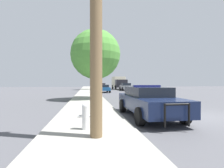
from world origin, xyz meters
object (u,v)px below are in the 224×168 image
(traffic_light, at_px, (99,67))
(tree_sidewalk_near, at_px, (96,54))
(police_car, at_px, (148,101))
(box_truck, at_px, (119,82))
(car_background_midblock, at_px, (103,88))
(car_background_oncoming, at_px, (126,87))
(car_background_distant, at_px, (102,85))
(fire_hydrant, at_px, (85,115))
(tree_sidewalk_far, at_px, (92,70))

(traffic_light, relative_size, tree_sidewalk_near, 0.86)
(tree_sidewalk_near, bearing_deg, police_car, -75.68)
(box_truck, height_order, tree_sidewalk_near, tree_sidewalk_near)
(police_car, height_order, tree_sidewalk_near, tree_sidewalk_near)
(car_background_midblock, height_order, car_background_oncoming, car_background_oncoming)
(police_car, xyz_separation_m, box_truck, (4.45, 32.11, 0.82))
(traffic_light, height_order, car_background_distant, traffic_light)
(fire_hydrant, height_order, tree_sidewalk_near, tree_sidewalk_near)
(tree_sidewalk_far, bearing_deg, police_car, -86.33)
(tree_sidewalk_near, bearing_deg, traffic_light, 84.76)
(box_truck, height_order, tree_sidewalk_far, tree_sidewalk_far)
(tree_sidewalk_far, bearing_deg, car_background_distant, 77.05)
(tree_sidewalk_far, bearing_deg, tree_sidewalk_near, -90.58)
(tree_sidewalk_near, bearing_deg, car_background_midblock, 81.46)
(traffic_light, bearing_deg, car_background_midblock, 65.52)
(car_background_midblock, bearing_deg, traffic_light, -116.30)
(box_truck, bearing_deg, tree_sidewalk_far, 23.28)
(car_background_distant, relative_size, tree_sidewalk_near, 0.65)
(car_background_oncoming, relative_size, tree_sidewalk_far, 0.70)
(police_car, bearing_deg, tree_sidewalk_far, -86.98)
(car_background_distant, relative_size, box_truck, 0.62)
(car_background_midblock, relative_size, tree_sidewalk_far, 0.69)
(car_background_distant, bearing_deg, fire_hydrant, -99.84)
(tree_sidewalk_near, bearing_deg, car_background_oncoming, 68.63)
(traffic_light, distance_m, tree_sidewalk_far, 11.28)
(car_background_oncoming, bearing_deg, traffic_light, 51.30)
(traffic_light, distance_m, car_background_oncoming, 9.73)
(car_background_midblock, height_order, car_background_distant, car_background_distant)
(car_background_oncoming, bearing_deg, car_background_midblock, 47.29)
(traffic_light, bearing_deg, police_car, -86.22)
(police_car, relative_size, car_background_midblock, 1.22)
(police_car, height_order, car_background_oncoming, police_car)
(tree_sidewalk_near, bearing_deg, car_background_distant, 84.13)
(car_background_midblock, distance_m, box_truck, 13.16)
(tree_sidewalk_far, bearing_deg, car_background_oncoming, -32.25)
(traffic_light, height_order, tree_sidewalk_near, tree_sidewalk_near)
(fire_hydrant, bearing_deg, car_background_oncoming, 74.78)
(car_background_distant, bearing_deg, car_background_midblock, -98.88)
(car_background_distant, relative_size, tree_sidewalk_far, 0.68)
(traffic_light, xyz_separation_m, box_truck, (5.64, 14.11, -2.35))
(box_truck, distance_m, tree_sidewalk_far, 7.44)
(police_car, bearing_deg, car_background_oncoming, -100.92)
(traffic_light, xyz_separation_m, car_background_oncoming, (5.75, 7.19, -3.15))
(car_background_midblock, distance_m, car_background_distant, 24.80)
(tree_sidewalk_near, bearing_deg, tree_sidewalk_far, 89.42)
(traffic_light, distance_m, tree_sidewalk_near, 9.86)
(fire_hydrant, bearing_deg, tree_sidewalk_far, 88.13)
(car_background_oncoming, relative_size, car_background_distant, 1.03)
(tree_sidewalk_near, distance_m, tree_sidewalk_far, 21.07)
(traffic_light, relative_size, car_background_midblock, 1.31)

